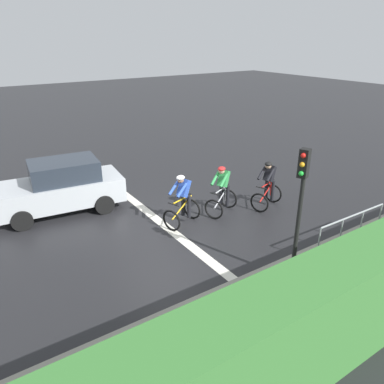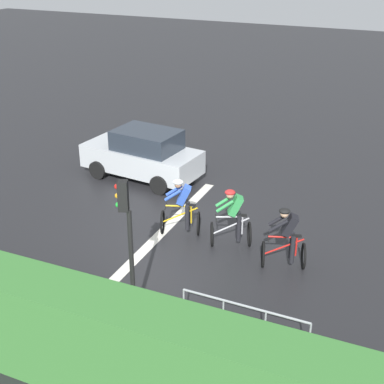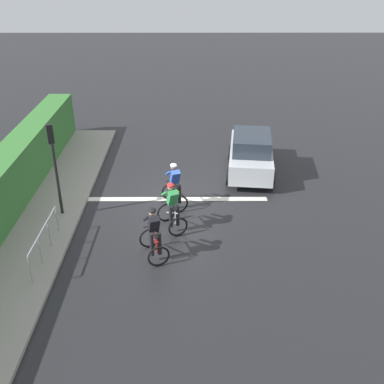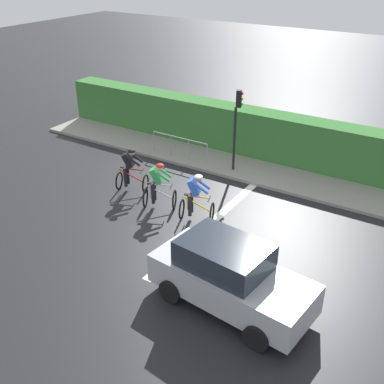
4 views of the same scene
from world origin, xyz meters
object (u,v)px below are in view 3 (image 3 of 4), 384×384
object	(u,v)px
cyclist_lead	(154,235)
cyclist_second	(172,208)
pedestrian_railing_kerbside	(44,236)
car_silver	(251,153)
cyclist_mid	(175,187)
traffic_light_near_crossing	(54,157)

from	to	relation	value
cyclist_lead	cyclist_second	bearing A→B (deg)	-106.93
cyclist_lead	pedestrian_railing_kerbside	bearing A→B (deg)	0.14
cyclist_lead	car_silver	world-z (taller)	car_silver
cyclist_second	cyclist_mid	size ratio (longest dim) A/B	1.00
cyclist_lead	cyclist_second	distance (m)	1.67
traffic_light_near_crossing	cyclist_mid	bearing A→B (deg)	-171.28
cyclist_lead	pedestrian_railing_kerbside	world-z (taller)	cyclist_lead
pedestrian_railing_kerbside	traffic_light_near_crossing	bearing A→B (deg)	-86.17
cyclist_mid	pedestrian_railing_kerbside	distance (m)	4.91
car_silver	traffic_light_near_crossing	distance (m)	7.94
car_silver	pedestrian_railing_kerbside	xyz separation A→B (m)	(6.84, 6.00, -0.12)
cyclist_second	traffic_light_near_crossing	size ratio (longest dim) A/B	0.50
traffic_light_near_crossing	cyclist_second	bearing A→B (deg)	166.86
cyclist_mid	car_silver	distance (m)	4.20
cyclist_mid	pedestrian_railing_kerbside	xyz separation A→B (m)	(3.78, 3.12, -0.04)
cyclist_lead	traffic_light_near_crossing	world-z (taller)	traffic_light_near_crossing
cyclist_second	traffic_light_near_crossing	bearing A→B (deg)	-13.14
cyclist_mid	traffic_light_near_crossing	distance (m)	4.24
cyclist_lead	cyclist_mid	bearing A→B (deg)	-99.53
cyclist_lead	car_silver	size ratio (longest dim) A/B	0.39
traffic_light_near_crossing	cyclist_lead	bearing A→B (deg)	143.79
cyclist_second	cyclist_mid	distance (m)	1.52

